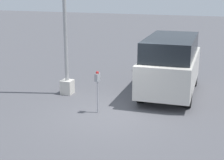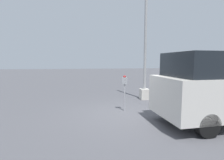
% 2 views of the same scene
% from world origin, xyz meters
% --- Properties ---
extents(ground_plane, '(80.00, 80.00, 0.00)m').
position_xyz_m(ground_plane, '(0.00, 0.00, 0.00)').
color(ground_plane, '#4C4C51').
extents(parking_meter_near, '(0.22, 0.14, 1.43)m').
position_xyz_m(parking_meter_near, '(-0.06, 0.49, 1.06)').
color(parking_meter_near, '#9E9EA3').
rests_on(parking_meter_near, ground).
extents(lamp_post, '(0.44, 0.44, 6.87)m').
position_xyz_m(lamp_post, '(1.47, 2.40, 2.13)').
color(lamp_post, beige).
rests_on(lamp_post, ground).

